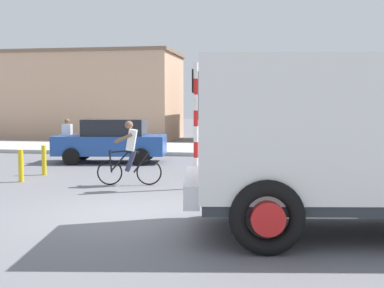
{
  "coord_description": "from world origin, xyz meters",
  "views": [
    {
      "loc": [
        2.89,
        -9.45,
        2.19
      ],
      "look_at": [
        0.84,
        2.5,
        1.2
      ],
      "focal_mm": 47.17,
      "sensor_mm": 36.0,
      "label": 1
    }
  ],
  "objects_px": {
    "traffic_light_pole": "(196,108)",
    "bollard_near": "(21,166)",
    "car_red_near": "(112,140)",
    "bollard_far": "(44,160)",
    "cyclist": "(130,153)",
    "pedestrian_near_kerb": "(67,139)",
    "truck_foreground": "(353,134)"
  },
  "relations": [
    {
      "from": "truck_foreground",
      "to": "car_red_near",
      "type": "bearing_deg",
      "value": 128.84
    },
    {
      "from": "truck_foreground",
      "to": "car_red_near",
      "type": "xyz_separation_m",
      "value": [
        -7.28,
        9.04,
        -0.85
      ]
    },
    {
      "from": "car_red_near",
      "to": "pedestrian_near_kerb",
      "type": "xyz_separation_m",
      "value": [
        -1.65,
        -0.18,
        0.03
      ]
    },
    {
      "from": "car_red_near",
      "to": "bollard_far",
      "type": "bearing_deg",
      "value": -105.94
    },
    {
      "from": "truck_foreground",
      "to": "pedestrian_near_kerb",
      "type": "distance_m",
      "value": 12.6
    },
    {
      "from": "traffic_light_pole",
      "to": "pedestrian_near_kerb",
      "type": "relative_size",
      "value": 1.98
    },
    {
      "from": "cyclist",
      "to": "traffic_light_pole",
      "type": "height_order",
      "value": "traffic_light_pole"
    },
    {
      "from": "cyclist",
      "to": "bollard_far",
      "type": "bearing_deg",
      "value": 155.77
    },
    {
      "from": "cyclist",
      "to": "pedestrian_near_kerb",
      "type": "xyz_separation_m",
      "value": [
        -3.8,
        4.68,
        -0.02
      ]
    },
    {
      "from": "truck_foreground",
      "to": "pedestrian_near_kerb",
      "type": "bearing_deg",
      "value": 135.21
    },
    {
      "from": "traffic_light_pole",
      "to": "bollard_near",
      "type": "relative_size",
      "value": 3.56
    },
    {
      "from": "cyclist",
      "to": "bollard_near",
      "type": "height_order",
      "value": "cyclist"
    },
    {
      "from": "traffic_light_pole",
      "to": "car_red_near",
      "type": "xyz_separation_m",
      "value": [
        -3.99,
        5.05,
        -1.25
      ]
    },
    {
      "from": "cyclist",
      "to": "bollard_far",
      "type": "xyz_separation_m",
      "value": [
        -3.14,
        1.41,
        -0.41
      ]
    },
    {
      "from": "traffic_light_pole",
      "to": "bollard_far",
      "type": "distance_m",
      "value": 5.47
    },
    {
      "from": "bollard_near",
      "to": "truck_foreground",
      "type": "bearing_deg",
      "value": -26.9
    },
    {
      "from": "traffic_light_pole",
      "to": "bollard_near",
      "type": "xyz_separation_m",
      "value": [
        -4.97,
        0.2,
        -1.62
      ]
    },
    {
      "from": "cyclist",
      "to": "bollard_far",
      "type": "distance_m",
      "value": 3.47
    },
    {
      "from": "traffic_light_pole",
      "to": "bollard_near",
      "type": "bearing_deg",
      "value": 177.68
    },
    {
      "from": "car_red_near",
      "to": "bollard_far",
      "type": "xyz_separation_m",
      "value": [
        -0.98,
        -3.45,
        -0.37
      ]
    },
    {
      "from": "cyclist",
      "to": "traffic_light_pole",
      "type": "distance_m",
      "value": 2.2
    },
    {
      "from": "traffic_light_pole",
      "to": "bollard_far",
      "type": "relative_size",
      "value": 3.56
    },
    {
      "from": "traffic_light_pole",
      "to": "cyclist",
      "type": "bearing_deg",
      "value": 174.1
    },
    {
      "from": "car_red_near",
      "to": "bollard_near",
      "type": "relative_size",
      "value": 4.66
    },
    {
      "from": "truck_foreground",
      "to": "traffic_light_pole",
      "type": "height_order",
      "value": "traffic_light_pole"
    },
    {
      "from": "truck_foreground",
      "to": "car_red_near",
      "type": "height_order",
      "value": "truck_foreground"
    },
    {
      "from": "pedestrian_near_kerb",
      "to": "bollard_far",
      "type": "bearing_deg",
      "value": -78.51
    },
    {
      "from": "cyclist",
      "to": "bollard_far",
      "type": "height_order",
      "value": "cyclist"
    },
    {
      "from": "bollard_near",
      "to": "bollard_far",
      "type": "bearing_deg",
      "value": 90.0
    },
    {
      "from": "bollard_far",
      "to": "bollard_near",
      "type": "bearing_deg",
      "value": -90.0
    },
    {
      "from": "car_red_near",
      "to": "bollard_far",
      "type": "relative_size",
      "value": 4.66
    },
    {
      "from": "cyclist",
      "to": "pedestrian_near_kerb",
      "type": "height_order",
      "value": "cyclist"
    }
  ]
}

